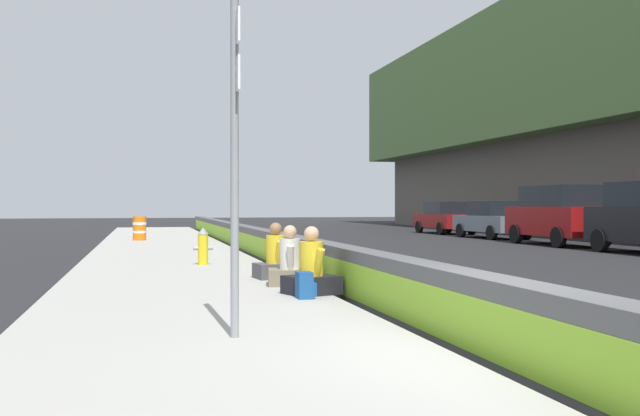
# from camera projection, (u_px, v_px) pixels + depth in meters

# --- Properties ---
(ground_plane) EXTENTS (160.00, 160.00, 0.00)m
(ground_plane) POSITION_uv_depth(u_px,v_px,m) (504.00, 368.00, 6.87)
(ground_plane) COLOR #232326
(ground_plane) RESTS_ON ground
(sidewalk_strip) EXTENTS (80.00, 4.40, 0.14)m
(sidewalk_strip) POSITION_uv_depth(u_px,v_px,m) (226.00, 376.00, 6.23)
(sidewalk_strip) COLOR #A8A59E
(sidewalk_strip) RESTS_ON ground_plane
(jersey_barrier) EXTENTS (76.00, 0.45, 0.85)m
(jersey_barrier) POSITION_uv_depth(u_px,v_px,m) (504.00, 323.00, 6.86)
(jersey_barrier) COLOR #545456
(jersey_barrier) RESTS_ON ground_plane
(route_sign_post) EXTENTS (0.44, 0.09, 3.60)m
(route_sign_post) POSITION_uv_depth(u_px,v_px,m) (235.00, 143.00, 7.68)
(route_sign_post) COLOR gray
(route_sign_post) RESTS_ON sidewalk_strip
(fire_hydrant) EXTENTS (0.26, 0.46, 0.88)m
(fire_hydrant) POSITION_uv_depth(u_px,v_px,m) (203.00, 246.00, 16.94)
(fire_hydrant) COLOR gold
(fire_hydrant) RESTS_ON sidewalk_strip
(seated_person_foreground) EXTENTS (0.87, 0.94, 1.08)m
(seated_person_foreground) POSITION_uv_depth(u_px,v_px,m) (311.00, 273.00, 11.41)
(seated_person_foreground) COLOR black
(seated_person_foreground) RESTS_ON sidewalk_strip
(seated_person_middle) EXTENTS (0.75, 0.85, 1.06)m
(seated_person_middle) POSITION_uv_depth(u_px,v_px,m) (290.00, 266.00, 12.67)
(seated_person_middle) COLOR #706651
(seated_person_middle) RESTS_ON sidewalk_strip
(seated_person_rear) EXTENTS (0.74, 0.84, 1.07)m
(seated_person_rear) POSITION_uv_depth(u_px,v_px,m) (276.00, 261.00, 13.85)
(seated_person_rear) COLOR #424247
(seated_person_rear) RESTS_ON sidewalk_strip
(backpack) EXTENTS (0.32, 0.28, 0.40)m
(backpack) POSITION_uv_depth(u_px,v_px,m) (305.00, 286.00, 10.87)
(backpack) COLOR navy
(backpack) RESTS_ON sidewalk_strip
(construction_barrel) EXTENTS (0.54, 0.54, 0.95)m
(construction_barrel) POSITION_uv_depth(u_px,v_px,m) (140.00, 228.00, 28.58)
(construction_barrel) COLOR orange
(construction_barrel) RESTS_ON sidewalk_strip
(parked_car_fourth) EXTENTS (4.82, 2.11, 2.28)m
(parked_car_fourth) POSITION_uv_depth(u_px,v_px,m) (558.00, 214.00, 27.48)
(parked_car_fourth) COLOR maroon
(parked_car_fourth) RESTS_ON ground_plane
(parked_car_midline) EXTENTS (4.57, 2.08, 1.71)m
(parked_car_midline) POSITION_uv_depth(u_px,v_px,m) (493.00, 220.00, 33.06)
(parked_car_midline) COLOR slate
(parked_car_midline) RESTS_ON ground_plane
(parked_car_far) EXTENTS (4.52, 1.98, 1.71)m
(parked_car_far) POSITION_uv_depth(u_px,v_px,m) (445.00, 218.00, 38.40)
(parked_car_far) COLOR maroon
(parked_car_far) RESTS_ON ground_plane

